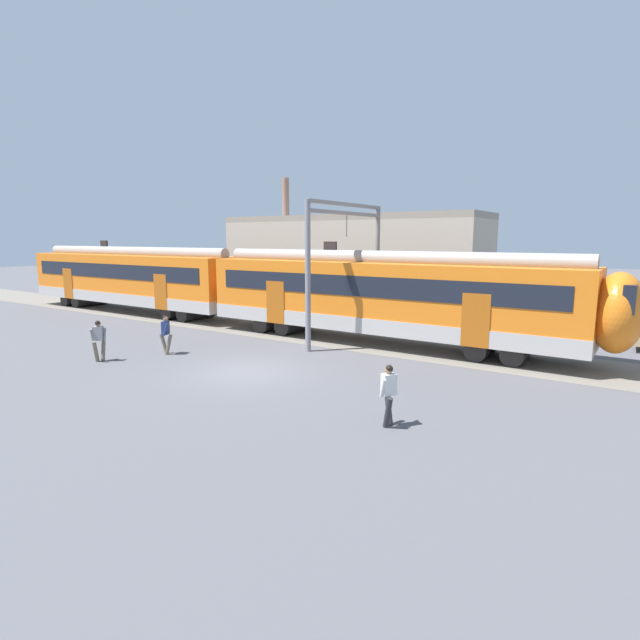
{
  "coord_description": "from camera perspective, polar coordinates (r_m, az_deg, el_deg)",
  "views": [
    {
      "loc": [
        12.2,
        -13.35,
        4.9
      ],
      "look_at": [
        1.05,
        3.27,
        1.6
      ],
      "focal_mm": 28.0,
      "sensor_mm": 36.0,
      "label": 1
    }
  ],
  "objects": [
    {
      "name": "ground_plane",
      "position": [
        18.74,
        -8.3,
        -5.89
      ],
      "size": [
        160.0,
        160.0,
        0.0
      ],
      "primitive_type": "plane",
      "color": "#515156"
    },
    {
      "name": "track_bed",
      "position": [
        30.21,
        -12.22,
        -0.18
      ],
      "size": [
        80.0,
        4.4,
        0.01
      ],
      "primitive_type": "cube",
      "color": "slate",
      "rests_on": "ground"
    },
    {
      "name": "commuter_train",
      "position": [
        28.19,
        -8.86,
        3.86
      ],
      "size": [
        38.05,
        3.07,
        4.73
      ],
      "color": "#B2ADA8",
      "rests_on": "ground"
    },
    {
      "name": "pedestrian_grey",
      "position": [
        21.8,
        -23.97,
        -1.86
      ],
      "size": [
        0.49,
        0.71,
        1.67
      ],
      "color": "#6B6051",
      "rests_on": "ground"
    },
    {
      "name": "pedestrian_navy",
      "position": [
        22.15,
        -17.22,
        -1.3
      ],
      "size": [
        0.71,
        0.5,
        1.67
      ],
      "color": "#6B6051",
      "rests_on": "ground"
    },
    {
      "name": "pedestrian_white",
      "position": [
        13.24,
        7.85,
        -8.03
      ],
      "size": [
        0.5,
        0.67,
        1.67
      ],
      "color": "#28282D",
      "rests_on": "ground"
    },
    {
      "name": "catenary_gantry",
      "position": [
        24.02,
        3.04,
        7.94
      ],
      "size": [
        0.24,
        6.64,
        6.53
      ],
      "color": "gray",
      "rests_on": "ground"
    },
    {
      "name": "background_building",
      "position": [
        34.37,
        3.42,
        6.52
      ],
      "size": [
        18.24,
        5.0,
        9.2
      ],
      "color": "#B2A899",
      "rests_on": "ground"
    }
  ]
}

